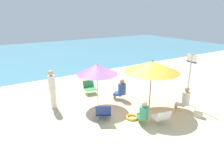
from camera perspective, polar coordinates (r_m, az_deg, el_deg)
ground_plane at (r=8.20m, az=7.54°, el=-7.48°), size 40.00×40.00×0.00m
sea_water at (r=20.50m, az=-18.38°, el=8.05°), size 40.00×16.00×0.01m
umbrella_orange at (r=7.96m, az=11.06°, el=4.80°), size 2.12×2.12×2.00m
umbrella_purple at (r=8.22m, az=-4.15°, el=4.14°), size 1.67×1.67×1.80m
beach_chair_a at (r=7.38m, az=-2.41°, el=-7.77°), size 0.78×0.80×0.65m
beach_chair_b at (r=7.28m, az=13.66°, el=-8.81°), size 0.64×0.64×0.58m
beach_chair_c at (r=9.86m, az=-6.31°, el=-0.77°), size 0.62×0.67×0.58m
person_a at (r=8.57m, az=19.58°, el=-3.87°), size 0.49×0.53×0.96m
person_b at (r=8.44m, az=-16.30°, el=-1.29°), size 0.27×0.27×1.57m
person_c at (r=7.12m, az=8.74°, el=-7.94°), size 0.45×0.55×0.90m
person_d at (r=9.01m, az=2.53°, el=-1.46°), size 0.54×0.56×0.96m
warning_sign at (r=8.87m, az=20.95°, el=3.17°), size 0.08×0.50×2.16m
swim_ring at (r=7.63m, az=5.63°, el=-9.22°), size 0.47×0.47×0.08m
beach_bag at (r=8.32m, az=22.95°, el=-7.51°), size 0.30×0.35×0.27m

